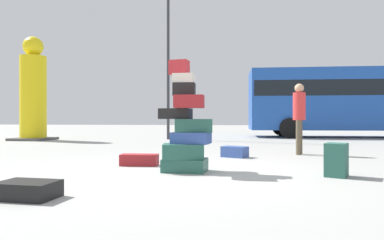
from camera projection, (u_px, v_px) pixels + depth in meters
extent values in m
plane|color=#9E9E99|center=(186.00, 172.00, 5.67)|extent=(80.00, 80.00, 0.00)
cube|color=#26594C|center=(185.00, 165.00, 5.69)|extent=(0.73, 0.55, 0.21)
cube|color=#26594C|center=(183.00, 151.00, 5.68)|extent=(0.73, 0.58, 0.24)
cube|color=#334F99|center=(191.00, 138.00, 5.73)|extent=(0.65, 0.51, 0.19)
cube|color=#26594C|center=(194.00, 126.00, 5.78)|extent=(0.66, 0.51, 0.22)
cube|color=black|center=(176.00, 114.00, 5.85)|extent=(0.54, 0.42, 0.18)
cube|color=maroon|center=(189.00, 102.00, 5.51)|extent=(0.48, 0.36, 0.20)
cube|color=black|center=(184.00, 90.00, 5.81)|extent=(0.37, 0.28, 0.22)
cube|color=beige|center=(184.00, 78.00, 5.82)|extent=(0.36, 0.27, 0.16)
cube|color=maroon|center=(179.00, 68.00, 5.96)|extent=(0.34, 0.27, 0.25)
cube|color=#26594C|center=(336.00, 160.00, 5.19)|extent=(0.41, 0.45, 0.50)
cube|color=black|center=(28.00, 190.00, 3.77)|extent=(0.64, 0.45, 0.19)
cube|color=#334F99|center=(235.00, 152.00, 7.81)|extent=(0.65, 0.55, 0.24)
cube|color=maroon|center=(139.00, 160.00, 6.42)|extent=(0.71, 0.35, 0.21)
cylinder|color=brown|center=(300.00, 137.00, 8.49)|extent=(0.12, 0.12, 0.84)
cylinder|color=brown|center=(298.00, 137.00, 8.29)|extent=(0.12, 0.12, 0.84)
cylinder|color=red|center=(299.00, 106.00, 8.39)|extent=(0.30, 0.30, 0.67)
sphere|color=tan|center=(299.00, 88.00, 8.38)|extent=(0.22, 0.22, 0.22)
cylinder|color=yellow|center=(33.00, 98.00, 13.98)|extent=(1.02, 1.02, 3.40)
sphere|color=yellow|center=(33.00, 46.00, 13.97)|extent=(0.79, 0.79, 0.79)
cube|color=#4C4C4C|center=(33.00, 139.00, 13.99)|extent=(1.43, 1.43, 0.10)
cube|color=#1E4CA5|center=(352.00, 100.00, 16.15)|extent=(9.56, 2.97, 2.80)
cube|color=black|center=(352.00, 89.00, 16.15)|extent=(9.37, 2.98, 0.70)
cylinder|color=black|center=(281.00, 127.00, 17.72)|extent=(0.91, 0.29, 0.90)
cylinder|color=black|center=(290.00, 128.00, 15.23)|extent=(0.91, 0.29, 0.90)
cylinder|color=#333338|center=(168.00, 59.00, 14.48)|extent=(0.12, 0.12, 6.76)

